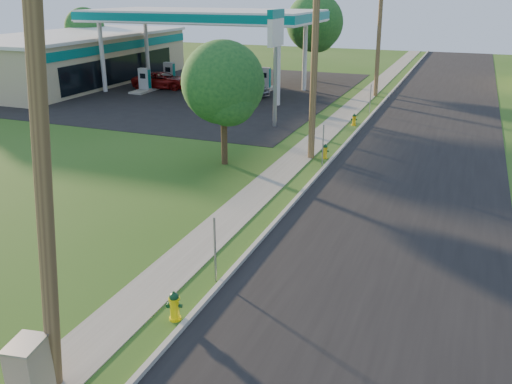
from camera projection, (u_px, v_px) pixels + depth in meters
ground_plane at (125, 367)px, 12.14m from camera, size 140.00×140.00×0.00m
road at (394, 226)px, 19.29m from camera, size 8.00×120.00×0.02m
curb at (287, 209)px, 20.65m from camera, size 0.15×120.00×0.15m
sidewalk at (245, 204)px, 21.27m from camera, size 1.50×120.00×0.03m
forecourt at (184, 89)px, 45.49m from camera, size 26.00×28.00×0.02m
utility_pole_near at (42, 175)px, 9.79m from camera, size 1.40×0.32×9.48m
utility_pole_mid at (315, 57)px, 25.40m from camera, size 1.40×0.32×9.80m
utility_pole_far at (379, 33)px, 41.12m from camera, size 1.40×0.32×9.50m
sign_post_near at (215, 250)px, 15.36m from camera, size 0.05×0.04×2.00m
sign_post_mid at (323, 145)px, 25.63m from camera, size 0.05×0.04×2.00m
sign_post_far at (370, 99)px, 36.25m from camera, size 0.05×0.04×2.00m
gas_canopy at (203, 16)px, 42.73m from camera, size 18.18×9.18×6.40m
fuel_pump_nw at (145, 83)px, 44.36m from camera, size 1.20×3.20×1.90m
fuel_pump_ne at (246, 90)px, 41.27m from camera, size 1.20×3.20×1.90m
fuel_pump_sw at (170, 76)px, 47.84m from camera, size 1.20×3.20×1.90m
fuel_pump_se at (265, 82)px, 44.75m from camera, size 1.20×3.20×1.90m
convenience_store at (75, 58)px, 48.53m from camera, size 10.40×22.40×4.25m
price_pylon at (276, 35)px, 31.36m from camera, size 0.34×2.04×6.85m
tree_verge at (224, 86)px, 24.81m from camera, size 3.85×3.85×5.84m
tree_lot at (315, 25)px, 47.90m from camera, size 5.04×5.04×7.64m
tree_back at (85, 29)px, 56.49m from camera, size 4.08×4.08×6.19m
hydrant_near at (174, 306)px, 13.75m from camera, size 0.43×0.38×0.82m
hydrant_mid at (325, 151)px, 26.94m from camera, size 0.39×0.34×0.74m
hydrant_far at (354, 120)px, 33.43m from camera, size 0.38×0.34×0.75m
utility_cabinet at (29, 372)px, 10.94m from camera, size 0.75×0.91×1.40m
car_red at (162, 80)px, 45.74m from camera, size 5.31×3.22×1.38m
car_silver at (245, 87)px, 42.64m from camera, size 4.54×3.03×1.43m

